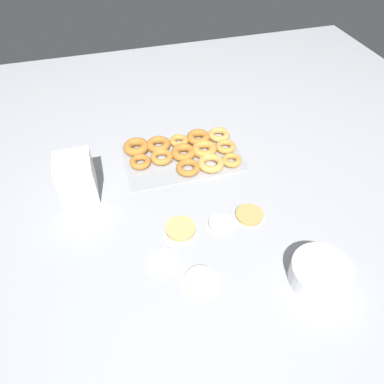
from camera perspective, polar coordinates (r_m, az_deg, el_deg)
ground_plane at (r=1.23m, az=0.23°, el=-5.52°), size 3.00×3.00×0.00m
pancake_0 at (r=1.21m, az=-1.93°, el=-6.09°), size 0.11×0.11×0.01m
pancake_1 at (r=1.27m, az=9.56°, el=-3.74°), size 0.10×0.10×0.01m
pancake_2 at (r=1.23m, az=4.77°, el=-5.23°), size 0.08×0.08×0.01m
pancake_3 at (r=1.10m, az=1.45°, el=-14.50°), size 0.10×0.10×0.01m
pancake_4 at (r=1.14m, az=-4.67°, el=-11.31°), size 0.09×0.09×0.01m
donut_tray at (r=1.49m, az=-1.25°, el=6.79°), size 0.50×0.30×0.04m
batter_bowl at (r=1.15m, az=20.59°, el=-12.60°), size 0.19×0.19×0.07m
container_stack at (r=1.34m, az=-18.67°, el=2.24°), size 0.13×0.14×0.17m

